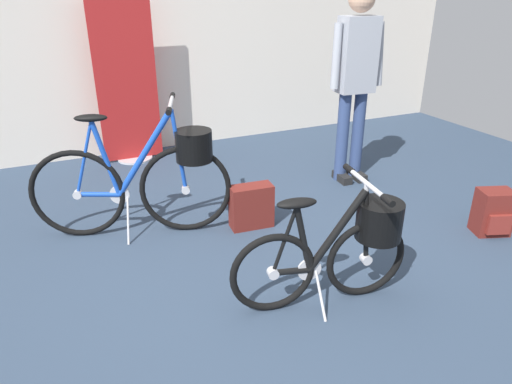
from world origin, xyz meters
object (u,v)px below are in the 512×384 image
at_px(visitor_near_wall, 356,74).
at_px(display_bike_left, 148,176).
at_px(backpack_on_floor, 251,206).
at_px(handbag_on_floor, 493,213).
at_px(floor_banner_stand, 127,90).
at_px(folding_bike_foreground, 343,244).

bearing_deg(visitor_near_wall, display_bike_left, -171.91).
height_order(display_bike_left, backpack_on_floor, display_bike_left).
distance_m(visitor_near_wall, backpack_on_floor, 1.56).
height_order(backpack_on_floor, handbag_on_floor, handbag_on_floor).
height_order(visitor_near_wall, handbag_on_floor, visitor_near_wall).
bearing_deg(visitor_near_wall, floor_banner_stand, 141.68).
xyz_separation_m(folding_bike_foreground, display_bike_left, (-0.81, 1.26, 0.08)).
xyz_separation_m(floor_banner_stand, backpack_on_floor, (0.51, -1.88, -0.57)).
bearing_deg(folding_bike_foreground, handbag_on_floor, 7.50).
bearing_deg(backpack_on_floor, folding_bike_foreground, -84.33).
height_order(folding_bike_foreground, display_bike_left, display_bike_left).
bearing_deg(backpack_on_floor, display_bike_left, 162.38).
relative_size(floor_banner_stand, visitor_near_wall, 0.96).
distance_m(folding_bike_foreground, backpack_on_floor, 1.06).
xyz_separation_m(visitor_near_wall, backpack_on_floor, (-1.23, -0.50, -0.82)).
xyz_separation_m(folding_bike_foreground, visitor_near_wall, (1.13, 1.53, 0.62)).
bearing_deg(floor_banner_stand, visitor_near_wall, -38.32).
bearing_deg(visitor_near_wall, handbag_on_floor, -75.68).
bearing_deg(handbag_on_floor, folding_bike_foreground, -172.50).
bearing_deg(folding_bike_foreground, display_bike_left, 122.68).
relative_size(floor_banner_stand, folding_bike_foreground, 1.57).
height_order(folding_bike_foreground, visitor_near_wall, visitor_near_wall).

